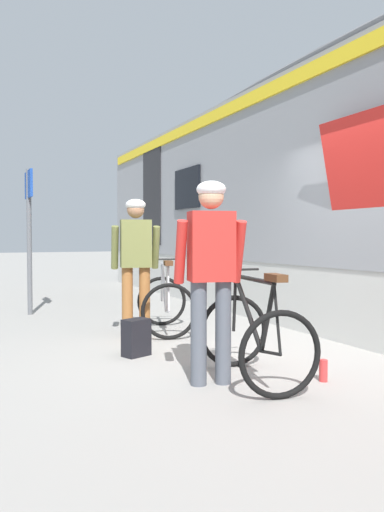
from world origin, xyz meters
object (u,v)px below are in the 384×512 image
cyclist_near_in_olive (136,255)px  backpack_on_platform (136,337)px  bicycle_near_silver (165,302)px  water_bottle_near_the_bikes (323,371)px  bicycle_far_black (255,336)px  platform_sign_post (29,217)px  cyclist_far_in_red (211,263)px

cyclist_near_in_olive → backpack_on_platform: cyclist_near_in_olive is taller
bicycle_near_silver → backpack_on_platform: bicycle_near_silver is taller
backpack_on_platform → water_bottle_near_the_bikes: 2.00m
cyclist_near_in_olive → bicycle_far_black: size_ratio=1.51×
cyclist_near_in_olive → bicycle_near_silver: cyclist_near_in_olive is taller
bicycle_near_silver → platform_sign_post: bearing=121.3°
bicycle_far_black → bicycle_near_silver: bearing=86.4°
water_bottle_near_the_bikes → platform_sign_post: platform_sign_post is taller
cyclist_near_in_olive → backpack_on_platform: bearing=-109.0°
bicycle_far_black → platform_sign_post: size_ratio=0.49×
cyclist_near_in_olive → bicycle_far_black: (0.32, -2.27, -0.65)m
water_bottle_near_the_bikes → bicycle_near_silver: bearing=98.3°
bicycle_near_silver → backpack_on_platform: 1.37m
backpack_on_platform → platform_sign_post: (-0.65, 3.48, 1.42)m
cyclist_near_in_olive → water_bottle_near_the_bikes: cyclist_near_in_olive is taller
bicycle_near_silver → platform_sign_post: (-1.44, 2.37, 1.22)m
cyclist_far_in_red → bicycle_far_black: bearing=-14.4°
bicycle_far_black → backpack_on_platform: size_ratio=2.93×
cyclist_near_in_olive → platform_sign_post: bearing=110.7°
bicycle_near_silver → water_bottle_near_the_bikes: 2.76m
cyclist_far_in_red → bicycle_near_silver: 2.50m
cyclist_near_in_olive → backpack_on_platform: (-0.32, -0.92, -0.85)m
cyclist_far_in_red → bicycle_near_silver: (0.54, 2.35, -0.65)m
platform_sign_post → bicycle_far_black: bearing=-75.1°
backpack_on_platform → cyclist_far_in_red: bearing=-99.3°
bicycle_far_black → water_bottle_near_the_bikes: bicycle_far_black is taller
platform_sign_post → bicycle_near_silver: bearing=-58.7°
cyclist_near_in_olive → platform_sign_post: size_ratio=0.73×
bicycle_far_black → backpack_on_platform: bearing=115.4°
backpack_on_platform → cyclist_near_in_olive: bearing=50.3°
bicycle_near_silver → bicycle_far_black: bearing=-93.6°
water_bottle_near_the_bikes → cyclist_far_in_red: bearing=158.9°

